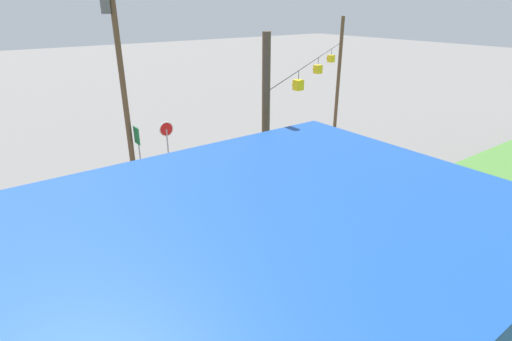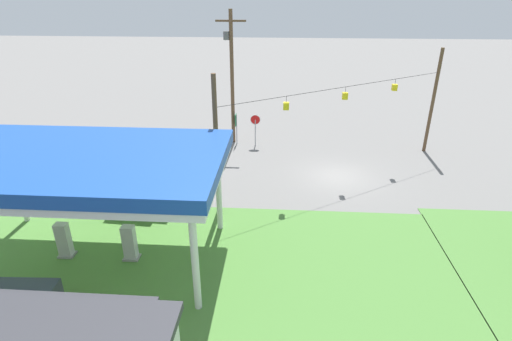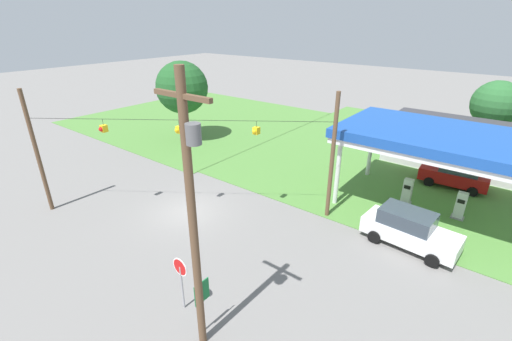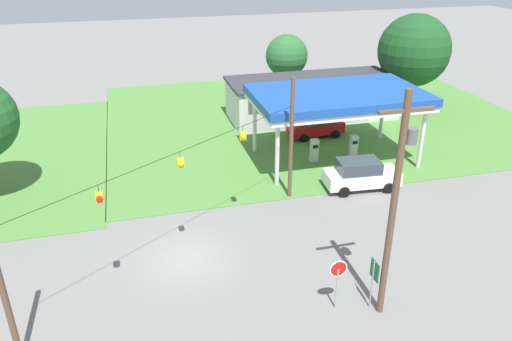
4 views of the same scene
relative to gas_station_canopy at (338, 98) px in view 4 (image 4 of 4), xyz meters
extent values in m
plane|color=slate|center=(-11.95, -9.52, -4.64)|extent=(160.00, 160.00, 0.00)
cube|color=#4C7F38|center=(2.00, 9.14, -4.62)|extent=(36.00, 28.00, 0.04)
cube|color=silver|center=(0.00, 0.00, -0.23)|extent=(11.56, 6.86, 0.35)
cube|color=#19479E|center=(0.00, 0.00, 0.22)|extent=(11.76, 7.06, 0.55)
cylinder|color=silver|center=(-5.18, -2.83, -2.52)|extent=(0.28, 0.28, 4.23)
cylinder|color=silver|center=(5.18, -2.83, -2.52)|extent=(0.28, 0.28, 4.23)
cylinder|color=silver|center=(-5.18, 2.83, -2.52)|extent=(0.28, 0.28, 4.23)
cylinder|color=silver|center=(5.18, 2.83, -2.52)|extent=(0.28, 0.28, 4.23)
cube|color=silver|center=(1.73, 9.14, -2.99)|extent=(14.47, 5.44, 3.29)
cube|color=#333338|center=(1.73, 9.14, -1.23)|extent=(14.77, 5.74, 0.24)
cube|color=#333338|center=(1.73, 6.07, -1.60)|extent=(13.02, 0.70, 0.20)
cube|color=gray|center=(-1.53, 0.00, -4.58)|extent=(0.71, 0.56, 0.12)
cube|color=silver|center=(-1.53, 0.00, -3.71)|extent=(0.55, 0.40, 1.62)
cube|color=black|center=(-1.53, -0.21, -3.38)|extent=(0.39, 0.03, 0.24)
cube|color=gray|center=(1.53, 0.00, -4.58)|extent=(0.71, 0.56, 0.12)
cube|color=silver|center=(1.53, 0.00, -3.71)|extent=(0.55, 0.40, 1.62)
cube|color=black|center=(1.53, -0.21, -3.38)|extent=(0.39, 0.03, 0.24)
cube|color=white|center=(-0.05, -4.65, -3.86)|extent=(4.88, 2.21, 0.87)
cube|color=#333D47|center=(-0.33, -4.63, -3.04)|extent=(2.74, 1.90, 0.77)
cylinder|color=black|center=(1.49, -3.82, -4.30)|extent=(0.69, 0.27, 0.68)
cylinder|color=black|center=(1.35, -5.71, -4.30)|extent=(0.69, 0.27, 0.68)
cylinder|color=black|center=(-1.44, -3.60, -4.30)|extent=(0.69, 0.27, 0.68)
cylinder|color=black|center=(-1.59, -5.48, -4.30)|extent=(0.69, 0.27, 0.68)
cube|color=#AD1414|center=(0.36, 4.65, -3.86)|extent=(4.46, 2.03, 0.87)
cube|color=#333D47|center=(0.62, 4.66, -3.05)|extent=(2.48, 1.80, 0.76)
cylinder|color=black|center=(-0.96, 3.65, -4.30)|extent=(0.69, 0.25, 0.68)
cylinder|color=black|center=(-1.04, 5.54, -4.30)|extent=(0.69, 0.25, 0.68)
cylinder|color=black|center=(1.75, 3.77, -4.30)|extent=(0.69, 0.25, 0.68)
cylinder|color=black|center=(1.67, 5.65, -4.30)|extent=(0.69, 0.25, 0.68)
cylinder|color=#99999E|center=(-6.16, -14.83, -3.59)|extent=(0.08, 0.08, 2.10)
cylinder|color=white|center=(-6.16, -14.83, -2.54)|extent=(0.80, 0.03, 0.80)
cylinder|color=red|center=(-6.16, -14.83, -2.54)|extent=(0.70, 0.03, 0.70)
cylinder|color=gray|center=(-4.67, -15.14, -3.44)|extent=(0.07, 0.07, 2.40)
cube|color=#146B33|center=(-4.62, -15.14, -2.69)|extent=(0.04, 0.70, 0.90)
cylinder|color=brown|center=(-4.37, -15.50, 0.34)|extent=(0.28, 0.28, 9.96)
cube|color=brown|center=(-4.37, -15.50, 4.53)|extent=(2.20, 0.14, 0.14)
cylinder|color=#59595B|center=(-4.02, -15.50, 3.53)|extent=(0.44, 0.44, 0.60)
cylinder|color=brown|center=(-19.04, -14.52, -0.85)|extent=(0.24, 0.24, 7.59)
cylinder|color=brown|center=(-4.87, -4.52, -0.85)|extent=(0.24, 0.24, 7.59)
cylinder|color=black|center=(-11.95, -9.52, 1.28)|extent=(14.19, 10.02, 0.02)
cylinder|color=black|center=(-15.50, -12.02, 1.10)|extent=(0.02, 0.02, 0.35)
cube|color=yellow|center=(-15.50, -12.02, 0.73)|extent=(0.32, 0.32, 0.40)
sphere|color=red|center=(-15.50, -12.19, 0.73)|extent=(0.28, 0.28, 0.28)
cylinder|color=black|center=(-11.95, -9.52, 1.10)|extent=(0.02, 0.02, 0.35)
cube|color=yellow|center=(-11.95, -9.52, 0.73)|extent=(0.32, 0.32, 0.40)
sphere|color=yellow|center=(-11.95, -9.69, 0.73)|extent=(0.28, 0.28, 0.28)
cylinder|color=black|center=(-8.41, -7.02, 1.10)|extent=(0.02, 0.02, 0.35)
cube|color=yellow|center=(-8.41, -7.02, 0.73)|extent=(0.32, 0.32, 0.40)
sphere|color=yellow|center=(-8.41, -7.19, 0.73)|extent=(0.28, 0.28, 0.28)
cylinder|color=#4C3828|center=(1.17, 14.91, -3.31)|extent=(0.44, 0.44, 2.66)
sphere|color=#28602D|center=(1.17, 14.91, -0.36)|extent=(4.04, 4.04, 4.04)
cylinder|color=#4C3828|center=(11.56, 9.66, -3.29)|extent=(0.44, 0.44, 2.69)
sphere|color=#19471E|center=(11.56, 9.66, 0.66)|extent=(6.51, 6.51, 6.51)
camera|label=1|loc=(2.22, 4.54, 3.62)|focal=28.00mm
camera|label=2|loc=(-8.20, 14.50, 6.66)|focal=28.00mm
camera|label=3|loc=(2.81, -21.50, 6.38)|focal=24.00mm
camera|label=4|loc=(-13.95, -30.57, 10.27)|focal=35.00mm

